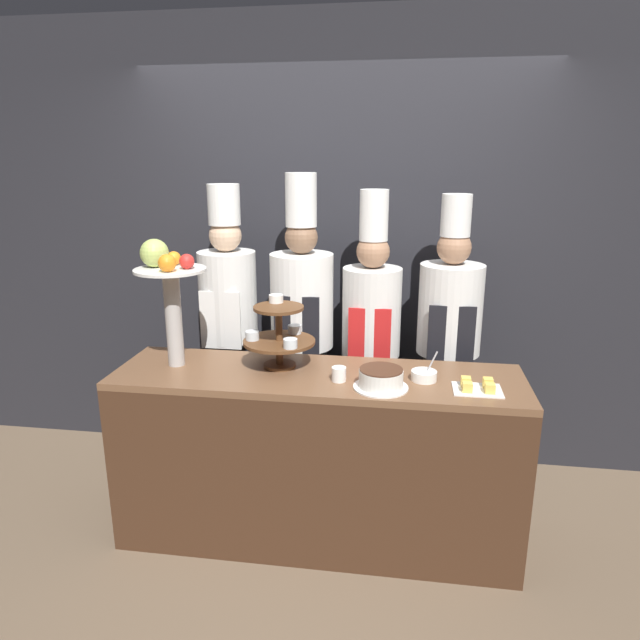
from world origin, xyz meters
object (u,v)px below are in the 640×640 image
cake_round (381,379)px  cake_square_tray (477,387)px  serving_bowl_near (424,375)px  chef_center_right (371,334)px  fruit_pedestal (167,282)px  chef_right (448,336)px  tiered_stand (279,334)px  chef_center_left (302,323)px  cup_white (339,374)px  chef_left (229,320)px

cake_round → cake_square_tray: bearing=4.6°
serving_bowl_near → chef_center_right: size_ratio=0.08×
fruit_pedestal → chef_right: 1.60m
fruit_pedestal → cake_round: (1.08, -0.17, -0.39)m
serving_bowl_near → chef_center_right: (-0.29, 0.61, 0.01)m
cake_square_tray → chef_right: chef_right is taller
tiered_stand → chef_center_left: bearing=87.2°
cup_white → serving_bowl_near: 0.41m
chef_right → serving_bowl_near: bearing=-104.4°
fruit_pedestal → cake_square_tray: bearing=-4.9°
serving_bowl_near → tiered_stand: bearing=173.4°
cup_white → cake_round: bearing=-16.3°
fruit_pedestal → cup_white: (0.88, -0.11, -0.40)m
chef_left → chef_center_right: bearing=-0.0°
fruit_pedestal → cake_square_tray: 1.59m
cake_round → cup_white: bearing=163.7°
fruit_pedestal → chef_center_right: chef_center_right is taller
chef_center_left → cake_round: bearing=-55.6°
tiered_stand → cake_round: tiered_stand is taller
chef_left → cake_round: bearing=-37.5°
cake_round → chef_center_left: size_ratio=0.14×
fruit_pedestal → chef_left: bearing=77.3°
cake_round → serving_bowl_near: (0.20, 0.13, -0.02)m
serving_bowl_near → chef_left: (-1.16, 0.61, 0.06)m
fruit_pedestal → chef_center_left: bearing=44.4°
cake_square_tray → chef_left: bearing=153.5°
fruit_pedestal → chef_center_right: 1.21m
cake_round → cup_white: cake_round is taller
fruit_pedestal → chef_left: size_ratio=0.36×
cake_round → chef_center_left: (-0.50, 0.73, 0.04)m
chef_right → cup_white: bearing=-129.8°
cake_square_tray → chef_center_left: bearing=143.6°
cup_white → chef_center_left: 0.74m
tiered_stand → cake_round: bearing=-21.9°
cup_white → chef_right: bearing=50.2°
chef_right → chef_center_right: bearing=180.0°
chef_left → chef_center_right: (0.86, -0.00, -0.05)m
cup_white → chef_left: (-0.75, 0.67, 0.05)m
tiered_stand → chef_right: size_ratio=0.21×
serving_bowl_near → chef_left: bearing=152.4°
fruit_pedestal → chef_right: chef_right is taller
tiered_stand → cake_round: 0.58m
fruit_pedestal → chef_center_left: size_ratio=0.34×
fruit_pedestal → serving_bowl_near: (1.28, -0.04, -0.41)m
fruit_pedestal → cup_white: fruit_pedestal is taller
tiered_stand → chef_center_left: 0.53m
fruit_pedestal → cake_round: fruit_pedestal is taller
cake_square_tray → chef_right: bearing=97.0°
cup_white → chef_center_right: (0.11, 0.67, 0.00)m
fruit_pedestal → chef_left: chef_left is taller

